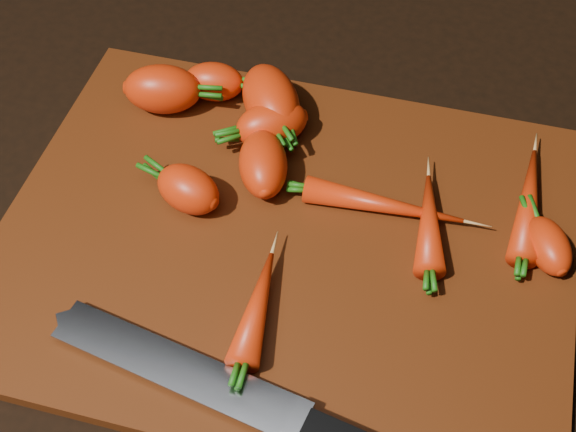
# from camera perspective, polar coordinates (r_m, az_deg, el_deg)

# --- Properties ---
(ground) EXTENTS (2.00, 2.00, 0.01)m
(ground) POSITION_cam_1_polar(r_m,az_deg,el_deg) (0.72, -0.20, -2.36)
(ground) COLOR black
(cutting_board) EXTENTS (0.50, 0.40, 0.01)m
(cutting_board) POSITION_cam_1_polar(r_m,az_deg,el_deg) (0.71, -0.21, -1.83)
(cutting_board) COLOR #4E1F09
(cutting_board) RESTS_ON ground
(carrot_0) EXTENTS (0.08, 0.06, 0.05)m
(carrot_0) POSITION_cam_1_polar(r_m,az_deg,el_deg) (0.81, -8.91, 8.90)
(carrot_0) COLOR red
(carrot_0) RESTS_ON cutting_board
(carrot_1) EXTENTS (0.07, 0.06, 0.04)m
(carrot_1) POSITION_cam_1_polar(r_m,az_deg,el_deg) (0.72, -7.11, 1.90)
(carrot_1) COLOR red
(carrot_1) RESTS_ON cutting_board
(carrot_2) EXTENTS (0.09, 0.10, 0.05)m
(carrot_2) POSITION_cam_1_polar(r_m,az_deg,el_deg) (0.78, -1.22, 8.22)
(carrot_2) COLOR red
(carrot_2) RESTS_ON cutting_board
(carrot_3) EXTENTS (0.07, 0.09, 0.04)m
(carrot_3) POSITION_cam_1_polar(r_m,az_deg,el_deg) (0.73, -1.78, 3.72)
(carrot_3) COLOR red
(carrot_3) RESTS_ON cutting_board
(carrot_4) EXTENTS (0.08, 0.08, 0.04)m
(carrot_4) POSITION_cam_1_polar(r_m,az_deg,el_deg) (0.76, -1.16, 6.56)
(carrot_4) COLOR red
(carrot_4) RESTS_ON cutting_board
(carrot_5) EXTENTS (0.06, 0.05, 0.04)m
(carrot_5) POSITION_cam_1_polar(r_m,az_deg,el_deg) (0.81, -5.28, 9.49)
(carrot_5) COLOR red
(carrot_5) RESTS_ON cutting_board
(carrot_6) EXTENTS (0.06, 0.07, 0.03)m
(carrot_6) POSITION_cam_1_polar(r_m,az_deg,el_deg) (0.71, 18.00, -2.03)
(carrot_6) COLOR red
(carrot_6) RESTS_ON cutting_board
(carrot_7) EXTENTS (0.03, 0.13, 0.03)m
(carrot_7) POSITION_cam_1_polar(r_m,az_deg,el_deg) (0.74, 16.73, 0.91)
(carrot_7) COLOR red
(carrot_7) RESTS_ON cutting_board
(carrot_8) EXTENTS (0.14, 0.03, 0.03)m
(carrot_8) POSITION_cam_1_polar(r_m,az_deg,el_deg) (0.71, 6.78, 0.81)
(carrot_8) COLOR red
(carrot_8) RESTS_ON cutting_board
(carrot_9) EXTENTS (0.03, 0.11, 0.03)m
(carrot_9) POSITION_cam_1_polar(r_m,az_deg,el_deg) (0.65, -2.19, -6.46)
(carrot_9) COLOR red
(carrot_9) RESTS_ON cutting_board
(carrot_10) EXTENTS (0.04, 0.11, 0.03)m
(carrot_10) POSITION_cam_1_polar(r_m,az_deg,el_deg) (0.71, 10.00, -0.42)
(carrot_10) COLOR red
(carrot_10) RESTS_ON cutting_board
(knife) EXTENTS (0.33, 0.09, 0.02)m
(knife) POSITION_cam_1_polar(r_m,az_deg,el_deg) (0.62, -6.63, -11.23)
(knife) COLOR gray
(knife) RESTS_ON cutting_board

